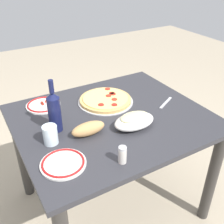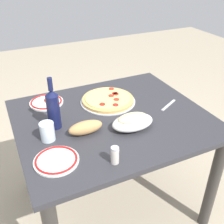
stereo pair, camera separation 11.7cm
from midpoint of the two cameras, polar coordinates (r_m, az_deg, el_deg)
ground_plane at (r=2.10m, az=-1.68°, el=-18.75°), size 8.00×8.00×0.00m
dining_table at (r=1.67m, az=-2.01°, el=-4.82°), size 1.11×0.95×0.76m
pepperoni_pizza at (r=1.74m, az=-3.30°, el=2.53°), size 0.36×0.36×0.03m
baked_pasta_dish at (r=1.48m, az=2.51°, el=-1.85°), size 0.24×0.15×0.08m
wine_bottle at (r=1.46m, az=-14.41°, el=0.17°), size 0.07×0.07×0.30m
water_glass at (r=1.40m, az=-15.31°, el=-4.74°), size 0.07×0.07×0.10m
side_plate_near at (r=1.77m, az=-16.23°, el=1.43°), size 0.21×0.21×0.02m
side_plate_far at (r=1.28m, az=-12.94°, el=-10.62°), size 0.21×0.21×0.02m
bread_loaf at (r=1.43m, az=-7.39°, el=-3.60°), size 0.19×0.08×0.07m
spice_shaker at (r=1.24m, az=-0.49°, el=-9.14°), size 0.04×0.04×0.09m
fork_right at (r=1.76m, az=9.49°, el=1.91°), size 0.16×0.09×0.00m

